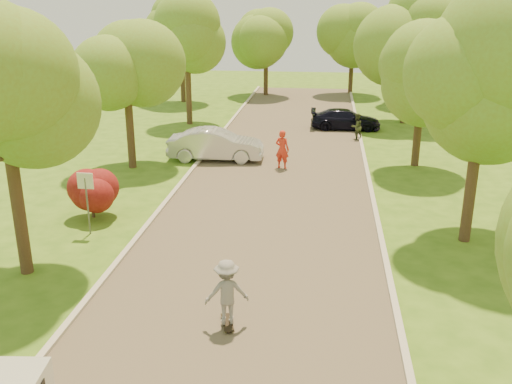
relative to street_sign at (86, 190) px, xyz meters
The scene contains 22 objects.
ground 7.22m from the street_sign, 34.59° to the right, with size 100.00×100.00×0.00m, color #376017.
road 7.22m from the street_sign, 34.59° to the left, with size 8.00×60.00×0.01m, color #4C4438.
curb_left 4.62m from the street_sign, 66.37° to the left, with size 0.18×60.00×0.12m, color #B2AD9E.
curb_right 10.74m from the street_sign, 22.10° to the left, with size 0.18×60.00×0.12m, color #B2AD9E.
street_sign is the anchor object (origin of this frame).
red_shrub 1.65m from the street_sign, 108.43° to the left, with size 1.70×1.70×1.95m.
tree_l_mida 4.72m from the street_sign, 99.39° to the right, with size 4.71×4.60×7.39m.
tree_l_midb 8.61m from the street_sign, 97.22° to the left, with size 4.30×4.20×6.62m.
tree_l_far 18.43m from the street_sign, 91.87° to the left, with size 4.92×4.80×7.79m.
tree_r_mida 13.46m from the street_sign, ahead, with size 5.13×5.00×7.95m.
tree_r_midb 16.27m from the street_sign, 38.90° to the left, with size 4.51×4.40×7.01m.
tree_r_far 24.25m from the street_sign, 56.91° to the left, with size 5.33×5.20×8.34m.
tree_bg_a 26.44m from the street_sign, 96.53° to the left, with size 5.12×5.00×7.72m.
tree_bg_b 31.57m from the street_sign, 63.40° to the left, with size 5.12×5.00×7.95m.
tree_bg_c 30.35m from the street_sign, 84.26° to the left, with size 4.92×4.80×7.33m.
tree_bg_d 33.74m from the street_sign, 72.61° to the left, with size 5.12×5.00×7.72m.
silver_sedan 10.13m from the street_sign, 75.66° to the left, with size 1.64×4.70×1.55m, color silver.
dark_sedan 19.86m from the street_sign, 62.85° to the left, with size 1.72×4.24×1.23m, color black.
longboard 7.79m from the street_sign, 42.29° to the right, with size 0.48×0.88×0.10m.
skateboarder 7.67m from the street_sign, 42.29° to the right, with size 1.07×0.62×1.66m, color gray.
person_striped 10.53m from the street_sign, 55.95° to the left, with size 0.67×0.44×1.84m, color red.
person_olive 17.85m from the street_sign, 57.43° to the left, with size 0.73×0.56×1.49m, color #303922.
Camera 1 is at (2.07, -13.18, 7.67)m, focal length 40.00 mm.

